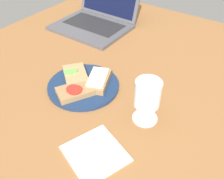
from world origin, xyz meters
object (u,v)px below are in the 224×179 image
sandwich_with_cucumber (75,75)px  napkin (95,154)px  laptop (97,18)px  wine_glass (147,96)px  plate (83,86)px  sandwich_with_tomato (75,91)px  sandwich_with_cheese (98,80)px

sandwich_with_cucumber → napkin: bearing=-39.5°
laptop → napkin: (45.03, -58.62, -3.67)cm
wine_glass → laptop: size_ratio=0.40×
plate → sandwich_with_tomato: (1.05, -4.98, 1.70)cm
plate → wine_glass: size_ratio=1.77×
sandwich_with_cheese → laptop: laptop is taller
plate → sandwich_with_cheese: 5.39cm
napkin → laptop: bearing=127.5°
wine_glass → sandwich_with_cucumber: bearing=175.5°
sandwich_with_tomato → sandwich_with_cucumber: bearing=132.2°
sandwich_with_cheese → sandwich_with_tomato: size_ratio=0.99×
wine_glass → napkin: (-4.13, -18.04, -8.60)cm
wine_glass → plate: bearing=178.2°
plate → sandwich_with_cucumber: size_ratio=1.79×
plate → sandwich_with_cheese: size_ratio=1.77×
plate → napkin: 27.31cm
sandwich_with_cucumber → wine_glass: (28.77, -2.28, 6.57)cm
sandwich_with_tomato → napkin: (18.75, -13.83, -2.10)cm
sandwich_with_cucumber → napkin: (24.63, -20.32, -2.03)cm
laptop → sandwich_with_tomato: bearing=-59.6°
sandwich_with_cheese → napkin: 27.48cm
sandwich_with_tomato → laptop: bearing=120.4°
plate → laptop: (-25.22, 39.82, 3.27)cm
laptop → sandwich_with_cucumber: bearing=-62.0°
sandwich_with_cheese → napkin: size_ratio=0.95×
napkin → plate: bearing=136.5°
sandwich_with_tomato → laptop: (-26.27, 44.79, 1.57)cm
sandwich_with_cucumber → wine_glass: bearing=-4.5°
sandwich_with_cheese → wine_glass: size_ratio=1.00×
sandwich_with_cucumber → laptop: (-20.39, 38.30, 1.64)cm
plate → sandwich_with_cucumber: (-4.83, 1.52, 1.63)cm
wine_glass → napkin: 20.41cm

